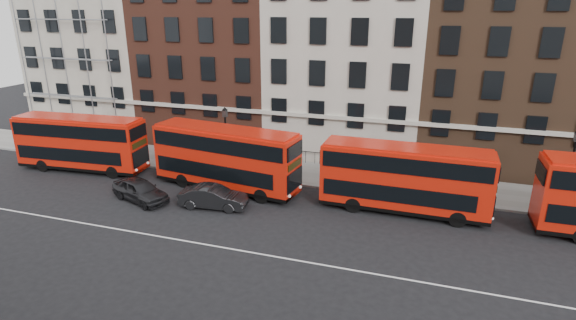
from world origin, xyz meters
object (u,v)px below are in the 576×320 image
(bus_b, at_px, (225,157))
(bus_c, at_px, (404,177))
(car_front, at_px, (213,197))
(car_rear, at_px, (140,190))
(bus_a, at_px, (80,142))

(bus_b, relative_size, bus_c, 1.05)
(bus_c, distance_m, car_front, 12.40)
(bus_b, distance_m, car_rear, 6.23)
(bus_b, height_order, car_front, bus_b)
(bus_b, height_order, car_rear, bus_b)
(bus_a, relative_size, car_front, 2.37)
(bus_a, height_order, bus_b, bus_b)
(bus_a, xyz_separation_m, car_front, (13.33, -3.22, -1.63))
(bus_b, relative_size, car_rear, 2.45)
(car_rear, relative_size, car_front, 1.01)
(bus_c, relative_size, car_rear, 2.33)
(bus_b, xyz_separation_m, car_rear, (-4.66, -3.78, -1.68))
(bus_b, bearing_deg, bus_a, -172.41)
(bus_a, xyz_separation_m, bus_c, (25.19, 0.00, 0.00))
(bus_a, bearing_deg, car_rear, -29.47)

